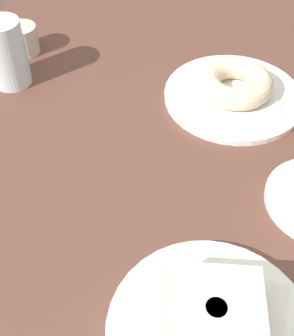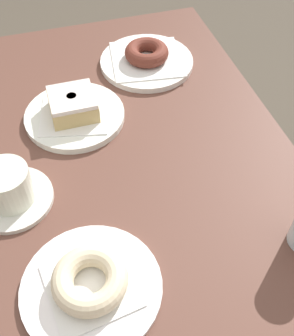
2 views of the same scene
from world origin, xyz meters
name	(u,v)px [view 1 (image 1 of 2)]	position (x,y,z in m)	size (l,w,h in m)	color
table	(152,231)	(0.00, 0.00, 0.65)	(1.13, 0.69, 0.74)	brown
plate_glazed_square	(211,333)	(0.19, 0.07, 0.75)	(0.22, 0.22, 0.02)	white
napkin_glazed_square	(211,329)	(0.19, 0.07, 0.76)	(0.14, 0.14, 0.00)	white
donut_glazed_square	(214,318)	(0.19, 0.07, 0.78)	(0.10, 0.10, 0.05)	tan
plate_sugar_ring	(233,96)	(-0.21, 0.12, 0.74)	(0.22, 0.22, 0.01)	white
napkin_sugar_ring	(234,93)	(-0.21, 0.12, 0.75)	(0.13, 0.13, 0.00)	white
donut_sugar_ring	(235,83)	(-0.21, 0.12, 0.77)	(0.12, 0.12, 0.04)	beige
water_glass	(6,53)	(-0.23, -0.25, 0.79)	(0.06, 0.06, 0.11)	silver
sugar_jar	(22,39)	(-0.32, -0.25, 0.76)	(0.06, 0.06, 0.05)	beige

